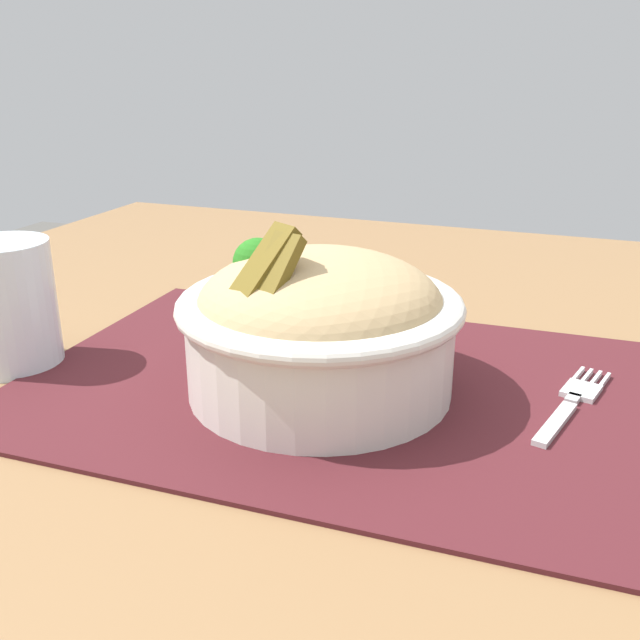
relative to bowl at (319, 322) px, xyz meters
The scene contains 5 objects.
table 0.14m from the bowl, 31.64° to the left, with size 1.13×0.98×0.74m.
placemat 0.06m from the bowl, 23.60° to the left, with size 0.47×0.30×0.00m, color #47191E.
bowl is the anchor object (origin of this frame).
fork 0.17m from the bowl, 12.89° to the left, with size 0.04×0.12×0.00m.
drinking_glass 0.23m from the bowl, behind, with size 0.07×0.07×0.09m.
Camera 1 is at (0.09, -0.45, 0.96)m, focal length 40.36 mm.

